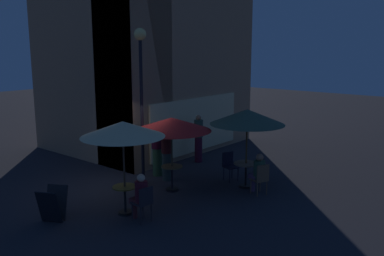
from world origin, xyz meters
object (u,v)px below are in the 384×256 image
at_px(cafe_chair_2, 144,201).
at_px(patron_seated_0, 258,171).
at_px(patio_umbrella_1, 172,124).
at_px(cafe_table_2, 125,195).
at_px(patron_standing_3, 198,138).
at_px(cafe_table_1, 172,174).
at_px(cafe_table_0, 246,169).
at_px(patron_standing_4, 167,153).
at_px(patron_standing_2, 157,150).
at_px(patio_umbrella_2, 123,130).
at_px(patio_umbrella_0, 247,117).
at_px(patron_seated_1, 140,194).
at_px(street_lamp_near_corner, 141,72).
at_px(menu_sandwich_board, 53,205).
at_px(cafe_chair_0, 229,164).
at_px(cafe_chair_1, 261,177).

bearing_deg(cafe_chair_2, patron_seated_0, -101.80).
height_order(patio_umbrella_1, cafe_chair_2, patio_umbrella_1).
distance_m(cafe_table_2, patron_standing_3, 5.32).
distance_m(cafe_table_1, patron_seated_0, 2.55).
bearing_deg(cafe_table_0, patron_standing_4, 114.09).
height_order(cafe_table_1, patron_standing_2, patron_standing_2).
xyz_separation_m(cafe_table_0, patio_umbrella_2, (-3.74, 1.28, 1.66)).
relative_size(patio_umbrella_0, patron_standing_2, 1.40).
relative_size(patron_seated_0, patron_seated_1, 1.00).
xyz_separation_m(patio_umbrella_2, patron_standing_3, (5.05, 1.63, -1.33)).
bearing_deg(patio_umbrella_2, cafe_table_0, -18.97).
relative_size(patron_seated_1, patron_standing_3, 0.69).
distance_m(street_lamp_near_corner, patio_umbrella_0, 3.45).
relative_size(cafe_table_2, patron_seated_0, 0.61).
distance_m(menu_sandwich_board, patron_seated_0, 5.72).
relative_size(menu_sandwich_board, patron_standing_3, 0.48).
height_order(cafe_table_2, patio_umbrella_2, patio_umbrella_2).
bearing_deg(menu_sandwich_board, patron_standing_2, -19.80).
bearing_deg(patron_seated_0, cafe_chair_0, 2.19).
relative_size(street_lamp_near_corner, patio_umbrella_0, 1.98).
height_order(cafe_table_0, patron_seated_0, patron_seated_0).
relative_size(cafe_table_2, patron_standing_2, 0.43).
bearing_deg(patron_standing_3, patio_umbrella_0, 18.01).
bearing_deg(cafe_table_2, patron_standing_2, 29.71).
bearing_deg(cafe_table_0, cafe_chair_0, 70.06).
bearing_deg(patron_standing_4, cafe_chair_0, -102.15).
bearing_deg(street_lamp_near_corner, patron_standing_3, 5.03).
relative_size(patron_seated_0, patron_standing_3, 0.69).
relative_size(menu_sandwich_board, patio_umbrella_1, 0.36).
xyz_separation_m(patio_umbrella_2, patron_standing_4, (2.70, 1.05, -1.34)).
xyz_separation_m(cafe_chair_2, patron_standing_2, (2.94, 2.41, 0.31)).
relative_size(cafe_table_2, patio_umbrella_2, 0.30).
height_order(street_lamp_near_corner, cafe_table_0, street_lamp_near_corner).
xyz_separation_m(cafe_chair_0, cafe_chair_1, (-0.61, -1.53, 0.01)).
bearing_deg(patio_umbrella_0, patron_standing_3, 65.77).
xyz_separation_m(street_lamp_near_corner, menu_sandwich_board, (-3.40, -0.35, -3.06)).
xyz_separation_m(patron_seated_1, patron_standing_4, (2.75, 1.67, 0.20)).
height_order(cafe_chair_0, cafe_chair_2, cafe_chair_2).
distance_m(patron_seated_0, patron_standing_2, 3.56).
xyz_separation_m(street_lamp_near_corner, patio_umbrella_1, (0.14, -1.09, -1.47)).
xyz_separation_m(street_lamp_near_corner, cafe_table_2, (-1.95, -1.36, -3.00)).
bearing_deg(patio_umbrella_1, patio_umbrella_2, -172.76).
distance_m(patio_umbrella_1, cafe_chair_1, 3.01).
distance_m(cafe_table_2, cafe_chair_0, 4.06).
xyz_separation_m(menu_sandwich_board, patio_umbrella_0, (5.20, -2.29, 1.75)).
xyz_separation_m(street_lamp_near_corner, patron_standing_3, (3.10, 0.27, -2.60)).
height_order(patio_umbrella_1, patron_standing_2, patio_umbrella_1).
xyz_separation_m(cafe_chair_0, cafe_chair_2, (-4.11, -0.30, 0.02)).
height_order(cafe_table_0, cafe_table_2, cafe_table_0).
relative_size(cafe_table_0, patron_standing_4, 0.44).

